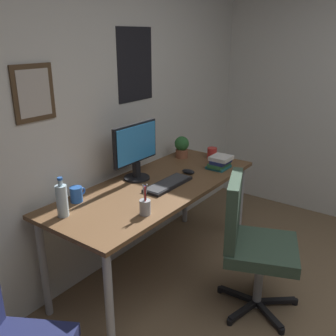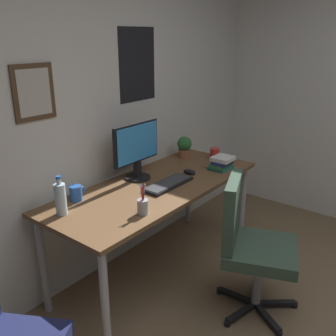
# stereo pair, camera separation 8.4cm
# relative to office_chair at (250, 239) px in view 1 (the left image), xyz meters

# --- Properties ---
(wall_back) EXTENTS (4.40, 0.10, 2.60)m
(wall_back) POSITION_rel_office_chair_xyz_m (-0.30, 1.18, 0.77)
(wall_back) COLOR silver
(wall_back) RESTS_ON ground_plane
(desk) EXTENTS (1.79, 0.72, 0.75)m
(desk) POSITION_rel_office_chair_xyz_m (-0.05, 0.75, 0.15)
(desk) COLOR brown
(desk) RESTS_ON ground_plane
(office_chair) EXTENTS (0.60, 0.60, 0.95)m
(office_chair) POSITION_rel_office_chair_xyz_m (0.00, 0.00, 0.00)
(office_chair) COLOR #334738
(office_chair) RESTS_ON ground_plane
(monitor) EXTENTS (0.46, 0.20, 0.43)m
(monitor) POSITION_rel_office_chair_xyz_m (-0.05, 0.95, 0.47)
(monitor) COLOR black
(monitor) RESTS_ON desk
(keyboard) EXTENTS (0.43, 0.15, 0.03)m
(keyboard) POSITION_rel_office_chair_xyz_m (-0.02, 0.66, 0.24)
(keyboard) COLOR black
(keyboard) RESTS_ON desk
(computer_mouse) EXTENTS (0.06, 0.11, 0.04)m
(computer_mouse) POSITION_rel_office_chair_xyz_m (0.28, 0.68, 0.25)
(computer_mouse) COLOR black
(computer_mouse) RESTS_ON desk
(water_bottle) EXTENTS (0.07, 0.07, 0.25)m
(water_bottle) POSITION_rel_office_chair_xyz_m (-0.79, 0.90, 0.33)
(water_bottle) COLOR silver
(water_bottle) RESTS_ON desk
(coffee_mug_near) EXTENTS (0.12, 0.09, 0.10)m
(coffee_mug_near) POSITION_rel_office_chair_xyz_m (0.73, 0.72, 0.28)
(coffee_mug_near) COLOR red
(coffee_mug_near) RESTS_ON desk
(coffee_mug_far) EXTENTS (0.12, 0.08, 0.10)m
(coffee_mug_far) POSITION_rel_office_chair_xyz_m (-0.60, 0.99, 0.28)
(coffee_mug_far) COLOR #2659B2
(coffee_mug_far) RESTS_ON desk
(potted_plant) EXTENTS (0.13, 0.13, 0.19)m
(potted_plant) POSITION_rel_office_chair_xyz_m (0.60, 0.96, 0.33)
(potted_plant) COLOR brown
(potted_plant) RESTS_ON desk
(pen_cup) EXTENTS (0.07, 0.07, 0.20)m
(pen_cup) POSITION_rel_office_chair_xyz_m (-0.48, 0.50, 0.28)
(pen_cup) COLOR #9EA0A5
(pen_cup) RESTS_ON desk
(book_stack_left) EXTENTS (0.19, 0.18, 0.11)m
(book_stack_left) POSITION_rel_office_chair_xyz_m (0.53, 0.54, 0.28)
(book_stack_left) COLOR #26727A
(book_stack_left) RESTS_ON desk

